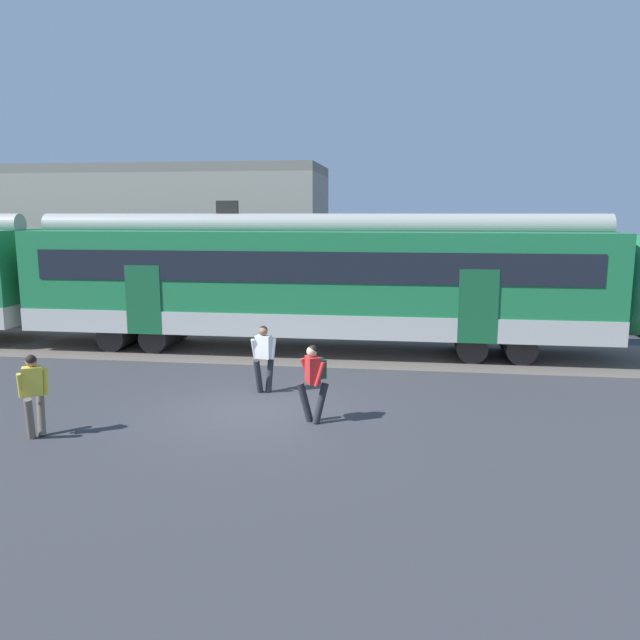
# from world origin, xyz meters

# --- Properties ---
(ground_plane) EXTENTS (160.00, 160.00, 0.00)m
(ground_plane) POSITION_xyz_m (0.00, 0.00, 0.00)
(ground_plane) COLOR #38383D
(pedestrian_yellow) EXTENTS (0.51, 0.71, 1.67)m
(pedestrian_yellow) POSITION_xyz_m (-3.88, -2.19, 0.96)
(pedestrian_yellow) COLOR #6B6051
(pedestrian_yellow) RESTS_ON ground
(pedestrian_white) EXTENTS (0.60, 0.62, 1.67)m
(pedestrian_white) POSITION_xyz_m (-0.15, 1.47, 0.96)
(pedestrian_white) COLOR #28282D
(pedestrian_white) RESTS_ON ground
(pedestrian_red) EXTENTS (0.71, 0.51, 1.67)m
(pedestrian_red) POSITION_xyz_m (1.39, -0.57, 0.99)
(pedestrian_red) COLOR #28282D
(pedestrian_red) RESTS_ON ground
(background_building) EXTENTS (21.42, 5.00, 9.20)m
(background_building) POSITION_xyz_m (-11.26, 14.45, 3.21)
(background_building) COLOR gray
(background_building) RESTS_ON ground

